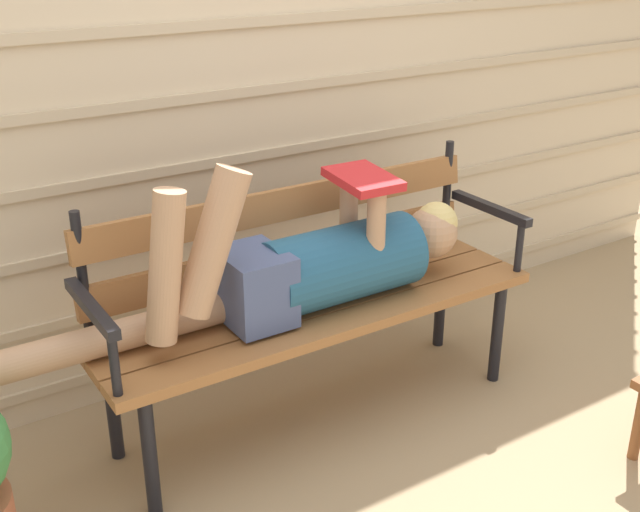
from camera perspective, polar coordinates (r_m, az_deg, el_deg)
name	(u,v)px	position (r m, az deg, el deg)	size (l,w,h in m)	color
ground_plane	(335,427)	(2.87, 1.07, -12.28)	(12.00, 12.00, 0.00)	tan
house_siding	(239,90)	(2.94, -5.85, 11.82)	(4.94, 0.08, 2.18)	beige
park_bench	(310,286)	(2.73, -0.74, -2.17)	(1.59, 0.44, 0.87)	#9E6638
reclining_person	(305,266)	(2.61, -1.06, -0.69)	(1.78, 0.26, 0.57)	#23567A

